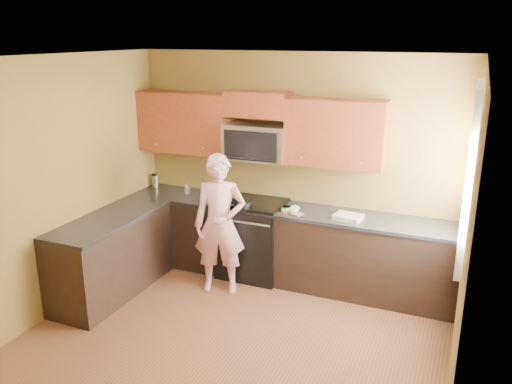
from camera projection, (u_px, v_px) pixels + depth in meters
The scene contains 25 objects.
floor at pixel (222, 352), 4.94m from camera, with size 4.00×4.00×0.00m, color brown.
ceiling at pixel (216, 59), 4.15m from camera, with size 4.00×4.00×0.00m, color white.
wall_back at pixel (294, 166), 6.31m from camera, with size 4.00×4.00×0.00m, color olive.
wall_front at pixel (50, 335), 2.78m from camera, with size 4.00×4.00×0.00m, color olive.
wall_left at pixel (43, 192), 5.29m from camera, with size 4.00×4.00×0.00m, color olive.
wall_right at pixel (464, 255), 3.80m from camera, with size 4.00×4.00×0.00m, color olive.
cabinet_back_run at pixel (284, 245), 6.31m from camera, with size 4.00×0.60×0.88m, color black.
cabinet_left_run at pixel (112, 257), 5.97m from camera, with size 0.60×1.60×0.88m, color black.
countertop_back at pixel (284, 209), 6.16m from camera, with size 4.00×0.62×0.04m, color black.
countertop_left at pixel (109, 219), 5.83m from camera, with size 0.62×1.60×0.04m, color black.
stove at pixel (253, 238), 6.42m from camera, with size 0.76×0.65×0.95m, color black, non-canonical shape.
microwave at pixel (257, 159), 6.25m from camera, with size 0.76×0.40×0.42m, color silver, non-canonical shape.
upper_cab_left at pixel (186, 151), 6.65m from camera, with size 1.22×0.33×0.75m, color brown, non-canonical shape.
upper_cab_right at pixel (334, 166), 5.93m from camera, with size 1.12×0.33×0.75m, color brown, non-canonical shape.
upper_cab_over_mw at pixel (258, 104), 6.09m from camera, with size 0.76×0.33×0.30m, color brown.
window at pixel (471, 175), 4.78m from camera, with size 0.06×1.06×1.66m, color white, non-canonical shape.
woman at pixel (220, 224), 5.93m from camera, with size 0.59×0.39×1.62m, color pink.
frying_pan at pixel (241, 204), 6.18m from camera, with size 0.25×0.44×0.06m, color black, non-canonical shape.
butter_tub at pixel (286, 212), 6.02m from camera, with size 0.11×0.11×0.08m, color yellow, non-canonical shape.
toast_slice at pixel (297, 214), 5.92m from camera, with size 0.11×0.11×0.01m, color #B27F47.
napkin_a at pixel (293, 210), 5.98m from camera, with size 0.11×0.12×0.06m, color silver.
napkin_b at pixel (295, 208), 6.04m from camera, with size 0.12×0.13×0.07m, color silver.
dish_towel at pixel (348, 217), 5.77m from camera, with size 0.30×0.24×0.05m, color white.
travel_mug at pixel (155, 187), 7.00m from camera, with size 0.08×0.08×0.18m, color silver, non-canonical shape.
glass_b at pixel (187, 189), 6.68m from camera, with size 0.07×0.07×0.12m, color silver.
Camera 1 is at (1.96, -3.82, 2.89)m, focal length 36.61 mm.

